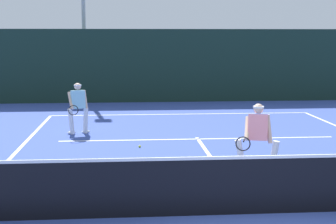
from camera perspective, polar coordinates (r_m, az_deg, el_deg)
ground_plane at (r=8.61m, az=9.20°, el=-11.18°), size 80.00×80.00×0.00m
court_line_baseline_far at (r=19.07m, az=1.41°, el=-0.24°), size 9.58×0.10×0.01m
court_line_service at (r=14.48m, az=3.37°, el=-3.03°), size 7.81×0.10×0.01m
court_line_centre at (r=11.61m, az=5.42°, el=-5.93°), size 0.10×6.40×0.01m
tennis_net at (r=8.46m, az=9.28°, el=-7.98°), size 10.50×0.09×1.06m
player_near at (r=10.61m, az=9.96°, el=-2.79°), size 1.02×0.86×1.53m
player_far at (r=15.34m, az=-10.03°, el=0.64°), size 0.69×0.88×1.53m
tennis_ball at (r=13.37m, az=-3.18°, el=-3.85°), size 0.07×0.07×0.07m
tennis_ball_extra at (r=9.96m, az=-1.27°, el=-8.15°), size 0.07×0.07×0.07m
back_fence_windscreen at (r=22.58m, az=0.43°, el=5.20°), size 18.32×0.12×3.21m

